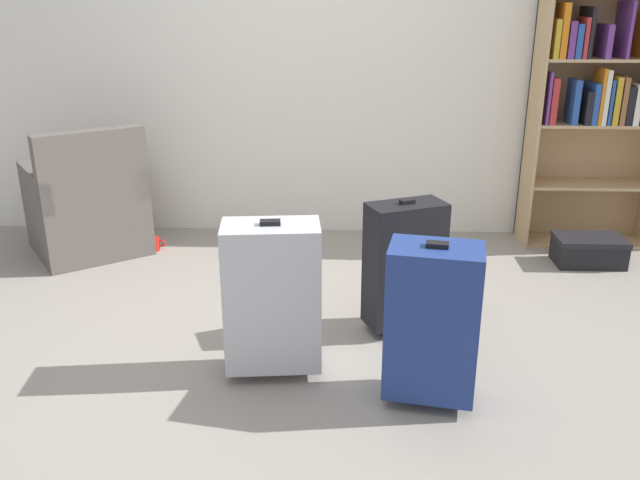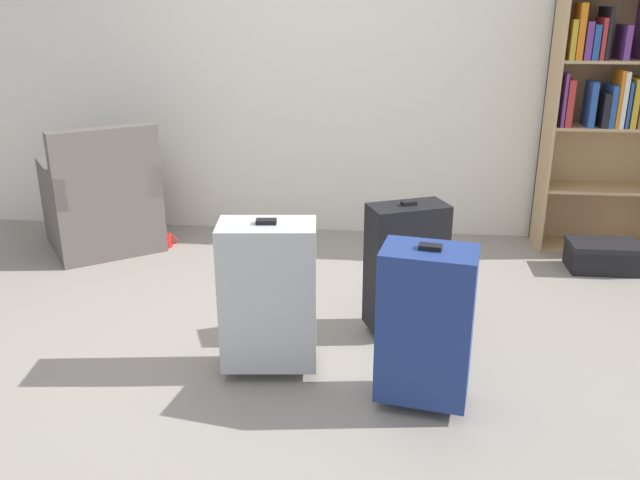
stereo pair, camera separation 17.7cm
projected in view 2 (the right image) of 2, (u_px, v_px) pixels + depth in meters
ground_plane at (285, 351)px, 3.38m from camera, size 9.66×9.66×0.00m
back_wall at (321, 55)px, 4.73m from camera, size 5.52×0.10×2.60m
bookshelf at (618, 106)px, 4.44m from camera, size 0.91×0.33×1.72m
armchair at (103, 205)px, 4.67m from camera, size 0.98×0.98×0.90m
mug at (167, 241)px, 4.76m from camera, size 0.12×0.08×0.10m
storage_box at (603, 255)px, 4.35m from camera, size 0.45×0.27×0.19m
suitcase_silver at (268, 295)px, 3.08m from camera, size 0.47×0.29×0.77m
suitcase_navy_blue at (426, 324)px, 2.82m from camera, size 0.43×0.32×0.75m
suitcase_black at (406, 266)px, 3.45m from camera, size 0.44×0.34×0.73m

